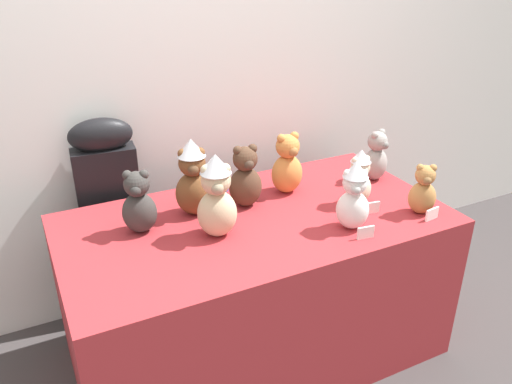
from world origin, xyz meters
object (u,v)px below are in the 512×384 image
at_px(teddy_bear_cream, 359,178).
at_px(teddy_bear_snow, 354,196).
at_px(teddy_bear_caramel, 423,191).
at_px(teddy_bear_chestnut, 193,178).
at_px(teddy_bear_cocoa, 245,178).
at_px(teddy_bear_sand, 217,197).
at_px(teddy_bear_ash, 376,157).
at_px(instrument_case, 113,222).
at_px(teddy_bear_charcoal, 139,204).
at_px(teddy_bear_ginger, 287,165).
at_px(display_table, 256,287).
at_px(party_cup_blue, 220,179).

xyz_separation_m(teddy_bear_cream, teddy_bear_snow, (-0.15, -0.16, 0.02)).
xyz_separation_m(teddy_bear_caramel, teddy_bear_chestnut, (-0.85, 0.42, 0.06)).
height_order(teddy_bear_cocoa, teddy_bear_snow, teddy_bear_snow).
height_order(teddy_bear_sand, teddy_bear_ash, teddy_bear_sand).
bearing_deg(instrument_case, teddy_bear_cream, -27.79).
xyz_separation_m(teddy_bear_cocoa, teddy_bear_caramel, (0.63, -0.39, -0.03)).
xyz_separation_m(teddy_bear_sand, teddy_bear_charcoal, (-0.26, 0.16, -0.04)).
bearing_deg(teddy_bear_ginger, teddy_bear_chestnut, 178.84).
xyz_separation_m(display_table, instrument_case, (-0.49, 0.55, 0.18)).
relative_size(teddy_bear_sand, teddy_bear_ginger, 1.20).
bearing_deg(teddy_bear_ash, instrument_case, 139.94).
distance_m(teddy_bear_cocoa, teddy_bear_ginger, 0.23).
relative_size(teddy_bear_sand, teddy_bear_caramel, 1.53).
distance_m(teddy_bear_snow, teddy_bear_charcoal, 0.83).
xyz_separation_m(teddy_bear_cocoa, teddy_bear_cream, (0.44, -0.20, -0.01)).
bearing_deg(teddy_bear_sand, display_table, 32.35).
relative_size(teddy_bear_sand, party_cup_blue, 3.06).
height_order(teddy_bear_cream, party_cup_blue, teddy_bear_cream).
xyz_separation_m(teddy_bear_cocoa, teddy_bear_charcoal, (-0.46, -0.02, -0.01)).
xyz_separation_m(instrument_case, teddy_bear_cream, (0.94, -0.63, 0.30)).
xyz_separation_m(teddy_bear_charcoal, teddy_bear_ash, (1.13, -0.01, -0.01)).
distance_m(teddy_bear_sand, teddy_bear_ginger, 0.48).
relative_size(teddy_bear_ash, party_cup_blue, 2.24).
bearing_deg(teddy_bear_chestnut, teddy_bear_caramel, -10.91).
bearing_deg(teddy_bear_chestnut, party_cup_blue, 56.84).
relative_size(teddy_bear_ginger, teddy_bear_caramel, 1.28).
height_order(display_table, teddy_bear_ginger, teddy_bear_ginger).
bearing_deg(teddy_bear_chestnut, teddy_bear_ash, 11.59).
relative_size(instrument_case, teddy_bear_ash, 4.23).
xyz_separation_m(teddy_bear_cream, teddy_bear_charcoal, (-0.91, 0.18, -0.00)).
xyz_separation_m(instrument_case, teddy_bear_snow, (0.79, -0.79, 0.31)).
distance_m(teddy_bear_sand, teddy_bear_charcoal, 0.31).
distance_m(teddy_bear_sand, party_cup_blue, 0.42).
height_order(teddy_bear_charcoal, teddy_bear_ash, teddy_bear_charcoal).
bearing_deg(teddy_bear_chestnut, teddy_bear_sand, -69.72).
bearing_deg(teddy_bear_sand, teddy_bear_chestnut, 111.67).
xyz_separation_m(teddy_bear_ash, party_cup_blue, (-0.71, 0.22, -0.06)).
bearing_deg(teddy_bear_ginger, teddy_bear_cocoa, -172.45).
bearing_deg(instrument_case, teddy_bear_cocoa, -34.64).
distance_m(teddy_bear_snow, teddy_bear_caramel, 0.34).
bearing_deg(teddy_bear_snow, teddy_bear_ginger, 132.46).
relative_size(teddy_bear_cream, teddy_bear_ash, 1.02).
distance_m(teddy_bear_snow, teddy_bear_ginger, 0.41).
bearing_deg(teddy_bear_snow, party_cup_blue, 153.74).
height_order(teddy_bear_charcoal, teddy_bear_ginger, teddy_bear_ginger).
xyz_separation_m(teddy_bear_caramel, party_cup_blue, (-0.67, 0.58, -0.05)).
bearing_deg(teddy_bear_charcoal, teddy_bear_ginger, 24.84).
distance_m(teddy_bear_cream, teddy_bear_ash, 0.29).
bearing_deg(party_cup_blue, teddy_bear_chestnut, -138.30).
relative_size(teddy_bear_snow, teddy_bear_ash, 1.15).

